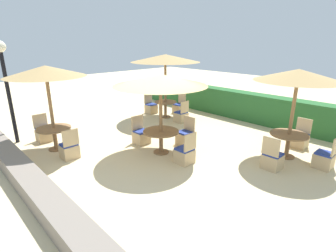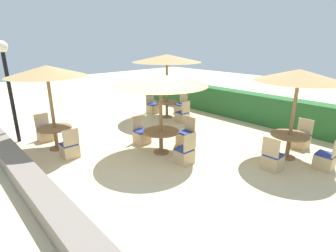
{
  "view_description": "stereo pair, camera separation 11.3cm",
  "coord_description": "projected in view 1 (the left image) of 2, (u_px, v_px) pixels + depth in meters",
  "views": [
    {
      "loc": [
        5.35,
        -4.47,
        3.32
      ],
      "look_at": [
        0.0,
        0.6,
        0.9
      ],
      "focal_mm": 28.0,
      "sensor_mm": 36.0,
      "label": 1
    },
    {
      "loc": [
        5.42,
        -4.39,
        3.32
      ],
      "look_at": [
        0.0,
        0.6,
        0.9
      ],
      "focal_mm": 28.0,
      "sensor_mm": 36.0,
      "label": 2
    }
  ],
  "objects": [
    {
      "name": "hedge_row",
      "position": [
        254.0,
        108.0,
        11.14
      ],
      "size": [
        13.0,
        0.7,
        1.19
      ],
      "primitive_type": "cube",
      "color": "#28602D",
      "rests_on": "ground_plane"
    },
    {
      "name": "patio_chair_back_right_east",
      "position": [
        324.0,
        159.0,
        7.08
      ],
      "size": [
        0.46,
        0.46,
        0.93
      ],
      "rotation": [
        0.0,
        0.0,
        1.57
      ],
      "color": "tan",
      "rests_on": "ground_plane"
    },
    {
      "name": "patio_chair_back_left_north",
      "position": [
        179.0,
        108.0,
        12.46
      ],
      "size": [
        0.46,
        0.46,
        0.93
      ],
      "rotation": [
        0.0,
        0.0,
        3.14
      ],
      "color": "tan",
      "rests_on": "ground_plane"
    },
    {
      "name": "parasol_front_left",
      "position": [
        46.0,
        72.0,
        7.62
      ],
      "size": [
        2.3,
        2.3,
        2.63
      ],
      "color": "olive",
      "rests_on": "ground_plane"
    },
    {
      "name": "patio_chair_back_left_east",
      "position": [
        181.0,
        116.0,
        11.1
      ],
      "size": [
        0.46,
        0.46,
        0.93
      ],
      "rotation": [
        0.0,
        0.0,
        1.57
      ],
      "color": "tan",
      "rests_on": "ground_plane"
    },
    {
      "name": "round_table_front_left",
      "position": [
        54.0,
        133.0,
        8.21
      ],
      "size": [
        1.03,
        1.03,
        0.72
      ],
      "color": "olive",
      "rests_on": "ground_plane"
    },
    {
      "name": "stone_border",
      "position": [
        41.0,
        194.0,
        5.54
      ],
      "size": [
        10.0,
        0.56,
        0.43
      ],
      "primitive_type": "cube",
      "color": "slate",
      "rests_on": "ground_plane"
    },
    {
      "name": "ground_plane",
      "position": [
        153.0,
        160.0,
        7.64
      ],
      "size": [
        40.0,
        40.0,
        0.0
      ],
      "primitive_type": "plane",
      "color": "beige"
    },
    {
      "name": "lamp_post",
      "position": [
        5.0,
        73.0,
        8.23
      ],
      "size": [
        0.36,
        0.36,
        3.32
      ],
      "color": "black",
      "rests_on": "ground_plane"
    },
    {
      "name": "round_table_back_right",
      "position": [
        289.0,
        139.0,
        7.66
      ],
      "size": [
        1.07,
        1.07,
        0.73
      ],
      "color": "olive",
      "rests_on": "ground_plane"
    },
    {
      "name": "round_table_back_left",
      "position": [
        165.0,
        105.0,
        11.72
      ],
      "size": [
        0.98,
        0.98,
        0.72
      ],
      "color": "olive",
      "rests_on": "ground_plane"
    },
    {
      "name": "patio_chair_center_north",
      "position": [
        185.0,
        137.0,
        8.7
      ],
      "size": [
        0.46,
        0.46,
        0.93
      ],
      "rotation": [
        0.0,
        0.0,
        3.14
      ],
      "color": "tan",
      "rests_on": "ground_plane"
    },
    {
      "name": "patio_chair_back_right_north",
      "position": [
        300.0,
        139.0,
        8.48
      ],
      "size": [
        0.46,
        0.46,
        0.93
      ],
      "rotation": [
        0.0,
        0.0,
        3.14
      ],
      "color": "tan",
      "rests_on": "ground_plane"
    },
    {
      "name": "patio_chair_center_east",
      "position": [
        185.0,
        154.0,
        7.37
      ],
      "size": [
        0.46,
        0.46,
        0.93
      ],
      "rotation": [
        0.0,
        0.0,
        1.57
      ],
      "color": "tan",
      "rests_on": "ground_plane"
    },
    {
      "name": "parasol_back_right",
      "position": [
        298.0,
        76.0,
        7.09
      ],
      "size": [
        2.35,
        2.35,
        2.58
      ],
      "color": "olive",
      "rests_on": "ground_plane"
    },
    {
      "name": "patio_chair_back_left_west",
      "position": [
        151.0,
        108.0,
        12.48
      ],
      "size": [
        0.46,
        0.46,
        0.93
      ],
      "rotation": [
        0.0,
        0.0,
        -1.57
      ],
      "color": "tan",
      "rests_on": "ground_plane"
    },
    {
      "name": "patio_chair_back_right_south",
      "position": [
        272.0,
        160.0,
        7.04
      ],
      "size": [
        0.46,
        0.46,
        0.93
      ],
      "color": "tan",
      "rests_on": "ground_plane"
    },
    {
      "name": "patio_chair_center_west",
      "position": [
        141.0,
        136.0,
        8.8
      ],
      "size": [
        0.46,
        0.46,
        0.93
      ],
      "rotation": [
        0.0,
        0.0,
        -1.57
      ],
      "color": "tan",
      "rests_on": "ground_plane"
    },
    {
      "name": "parasol_center",
      "position": [
        160.0,
        80.0,
        7.44
      ],
      "size": [
        2.72,
        2.72,
        2.4
      ],
      "color": "olive",
      "rests_on": "ground_plane"
    },
    {
      "name": "parasol_back_left",
      "position": [
        165.0,
        58.0,
        11.09
      ],
      "size": [
        2.96,
        2.96,
        2.76
      ],
      "color": "olive",
      "rests_on": "ground_plane"
    },
    {
      "name": "patio_chair_front_left_east",
      "position": [
        69.0,
        150.0,
        7.68
      ],
      "size": [
        0.46,
        0.46,
        0.93
      ],
      "rotation": [
        0.0,
        0.0,
        1.57
      ],
      "color": "tan",
      "rests_on": "ground_plane"
    },
    {
      "name": "patio_chair_front_left_west",
      "position": [
        44.0,
        134.0,
        8.98
      ],
      "size": [
        0.46,
        0.46,
        0.93
      ],
      "rotation": [
        0.0,
        0.0,
        -1.57
      ],
      "color": "tan",
      "rests_on": "ground_plane"
    },
    {
      "name": "round_table_center",
      "position": [
        161.0,
        135.0,
        7.97
      ],
      "size": [
        1.09,
        1.09,
        0.71
      ],
      "color": "olive",
      "rests_on": "ground_plane"
    }
  ]
}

